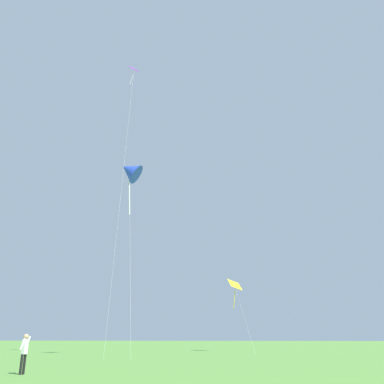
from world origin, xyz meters
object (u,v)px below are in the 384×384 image
at_px(person_with_spool, 24,350).
at_px(kite_yellow_diamond, 235,289).
at_px(kite_blue_delta, 130,171).
at_px(kite_purple_streamer, 132,91).

bearing_deg(person_with_spool, kite_yellow_diamond, 78.21).
height_order(kite_blue_delta, kite_purple_streamer, kite_purple_streamer).
xyz_separation_m(kite_yellow_diamond, person_with_spool, (-6.58, -31.49, -5.67)).
distance_m(kite_blue_delta, person_with_spool, 23.00).
xyz_separation_m(kite_yellow_diamond, kite_purple_streamer, (-9.11, -12.52, 18.94)).
bearing_deg(person_with_spool, kite_blue_delta, 95.73).
relative_size(kite_blue_delta, person_with_spool, 10.90).
distance_m(kite_blue_delta, kite_yellow_diamond, 18.88).
relative_size(kite_blue_delta, kite_purple_streamer, 0.59).
distance_m(kite_yellow_diamond, person_with_spool, 32.67).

